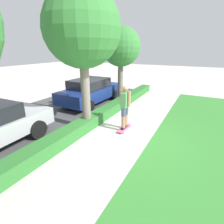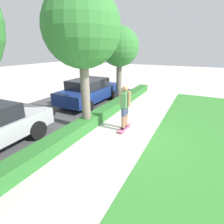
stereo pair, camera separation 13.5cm
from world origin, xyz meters
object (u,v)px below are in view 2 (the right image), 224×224
skateboard (124,128)px  skater_person (125,106)px  tree_mid (82,30)px  parked_car_middle (89,91)px  tree_far (119,48)px

skateboard → skater_person: (0.00, 0.00, 0.94)m
tree_mid → parked_car_middle: bearing=32.0°
tree_far → parked_car_middle: 3.00m
skater_person → tree_mid: bearing=111.0°
skater_person → tree_mid: tree_mid is taller
skater_person → parked_car_middle: skater_person is taller
skater_person → parked_car_middle: 4.10m
skateboard → parked_car_middle: size_ratio=0.22×
skateboard → skater_person: bearing=0.0°
tree_mid → tree_far: (4.11, 0.45, -0.56)m
skater_person → parked_car_middle: bearing=53.6°
skater_person → tree_far: (3.56, 1.89, 2.14)m
tree_far → parked_car_middle: size_ratio=0.99×
skater_person → tree_far: tree_far is taller
skater_person → tree_far: 4.56m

